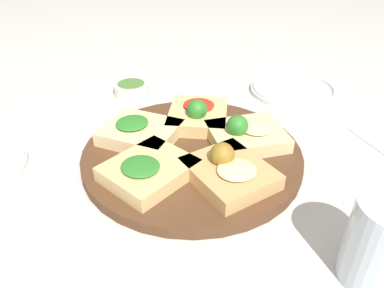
{
  "coord_description": "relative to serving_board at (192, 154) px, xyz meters",
  "views": [
    {
      "loc": [
        -0.3,
        -0.43,
        0.37
      ],
      "look_at": [
        0.0,
        0.0,
        0.03
      ],
      "focal_mm": 35.0,
      "sensor_mm": 36.0,
      "label": 1
    }
  ],
  "objects": [
    {
      "name": "ground_plane",
      "position": [
        0.0,
        0.0,
        -0.01
      ],
      "size": [
        3.0,
        3.0,
        0.0
      ],
      "primitive_type": "plane",
      "color": "beige"
    },
    {
      "name": "serving_board",
      "position": [
        0.0,
        0.0,
        0.0
      ],
      "size": [
        0.37,
        0.37,
        0.02
      ],
      "primitive_type": "cylinder",
      "color": "#51331E",
      "rests_on": "ground_plane"
    },
    {
      "name": "focaccia_slice_0",
      "position": [
        -0.1,
        -0.02,
        0.02
      ],
      "size": [
        0.14,
        0.13,
        0.03
      ],
      "color": "#DBB775",
      "rests_on": "serving_board"
    },
    {
      "name": "focaccia_slice_1",
      "position": [
        -0.0,
        -0.1,
        0.02
      ],
      "size": [
        0.11,
        0.13,
        0.05
      ],
      "color": "tan",
      "rests_on": "serving_board"
    },
    {
      "name": "focaccia_slice_2",
      "position": [
        0.09,
        -0.03,
        0.02
      ],
      "size": [
        0.15,
        0.14,
        0.05
      ],
      "color": "#E5C689",
      "rests_on": "serving_board"
    },
    {
      "name": "focaccia_slice_3",
      "position": [
        0.06,
        0.07,
        0.02
      ],
      "size": [
        0.16,
        0.16,
        0.05
      ],
      "color": "#DBB775",
      "rests_on": "serving_board"
    },
    {
      "name": "focaccia_slice_4",
      "position": [
        -0.05,
        0.08,
        0.02
      ],
      "size": [
        0.16,
        0.16,
        0.03
      ],
      "color": "#E5C689",
      "rests_on": "serving_board"
    },
    {
      "name": "plate_right",
      "position": [
        0.34,
        0.09,
        -0.0
      ],
      "size": [
        0.19,
        0.19,
        0.02
      ],
      "color": "white",
      "rests_on": "ground_plane"
    },
    {
      "name": "dipping_bowl",
      "position": [
        0.03,
        0.29,
        0.0
      ],
      "size": [
        0.08,
        0.08,
        0.02
      ],
      "color": "silver",
      "rests_on": "ground_plane"
    }
  ]
}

